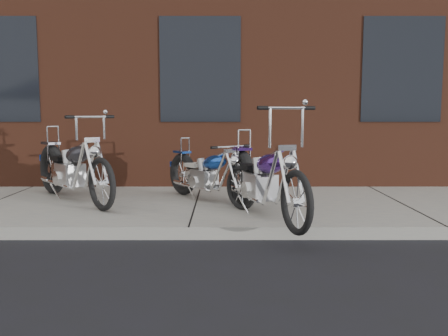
{
  "coord_description": "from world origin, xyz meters",
  "views": [
    {
      "loc": [
        0.41,
        -5.34,
        1.47
      ],
      "look_at": [
        0.41,
        0.8,
        0.74
      ],
      "focal_mm": 38.0,
      "sensor_mm": 36.0,
      "label": 1
    }
  ],
  "objects": [
    {
      "name": "ground",
      "position": [
        0.0,
        0.0,
        0.0
      ],
      "size": [
        120.0,
        120.0,
        0.0
      ],
      "primitive_type": "plane",
      "color": "black",
      "rests_on": "ground"
    },
    {
      "name": "chopper_blue",
      "position": [
        0.16,
        1.62,
        0.53
      ],
      "size": [
        1.36,
        1.74,
        0.92
      ],
      "rotation": [
        0.0,
        0.0,
        -0.92
      ],
      "color": "black",
      "rests_on": "sidewalk"
    },
    {
      "name": "chopper_purple",
      "position": [
        0.91,
        0.55,
        0.6
      ],
      "size": [
        0.92,
        2.39,
        1.39
      ],
      "rotation": [
        0.0,
        0.0,
        -1.26
      ],
      "color": "black",
      "rests_on": "sidewalk"
    },
    {
      "name": "building_brick",
      "position": [
        0.0,
        8.0,
        4.0
      ],
      "size": [
        22.0,
        10.0,
        8.0
      ],
      "primitive_type": "cube",
      "color": "brown",
      "rests_on": "ground"
    },
    {
      "name": "chopper_third",
      "position": [
        -1.84,
        1.65,
        0.6
      ],
      "size": [
        1.72,
        1.99,
        1.28
      ],
      "rotation": [
        0.0,
        0.0,
        -0.86
      ],
      "color": "black",
      "rests_on": "sidewalk"
    },
    {
      "name": "sidewalk",
      "position": [
        0.0,
        1.5,
        0.07
      ],
      "size": [
        22.0,
        3.0,
        0.15
      ],
      "primitive_type": "cube",
      "color": "gray",
      "rests_on": "ground"
    }
  ]
}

